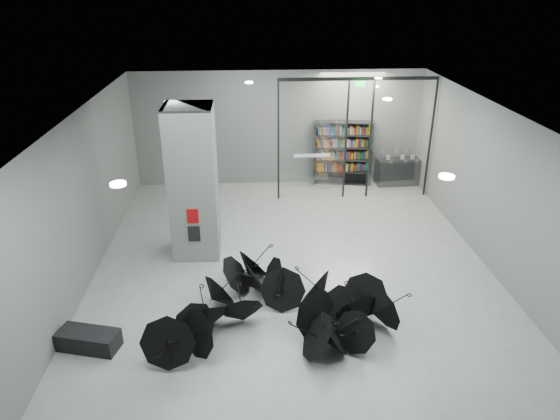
{
  "coord_description": "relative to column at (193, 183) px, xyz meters",
  "views": [
    {
      "loc": [
        -1.03,
        -10.08,
        6.74
      ],
      "look_at": [
        -0.3,
        1.5,
        1.4
      ],
      "focal_mm": 32.21,
      "sensor_mm": 36.0,
      "label": 1
    }
  ],
  "objects": [
    {
      "name": "shop_counter",
      "position": [
        6.77,
        4.55,
        -1.53
      ],
      "size": [
        1.6,
        0.72,
        0.94
      ],
      "primitive_type": "cube",
      "rotation": [
        0.0,
        0.0,
        0.06
      ],
      "color": "black",
      "rests_on": "ground"
    },
    {
      "name": "column",
      "position": [
        0.0,
        0.0,
        0.0
      ],
      "size": [
        1.2,
        1.2,
        4.0
      ],
      "primitive_type": "cube",
      "color": "slate",
      "rests_on": "ground"
    },
    {
      "name": "bookshelf",
      "position": [
        4.77,
        4.75,
        -0.86
      ],
      "size": [
        2.12,
        0.77,
        2.29
      ],
      "primitive_type": null,
      "rotation": [
        0.0,
        0.0,
        -0.17
      ],
      "color": "black",
      "rests_on": "ground"
    },
    {
      "name": "info_panel",
      "position": [
        0.0,
        -0.62,
        -1.15
      ],
      "size": [
        0.3,
        0.03,
        0.42
      ],
      "primitive_type": "cube",
      "color": "black",
      "rests_on": "column"
    },
    {
      "name": "room",
      "position": [
        2.5,
        -2.0,
        0.84
      ],
      "size": [
        14.0,
        14.02,
        4.01
      ],
      "color": "gray",
      "rests_on": "ground"
    },
    {
      "name": "umbrella_cluster",
      "position": [
        2.0,
        -3.28,
        -1.7
      ],
      "size": [
        5.34,
        4.07,
        1.27
      ],
      "color": "black",
      "rests_on": "ground"
    },
    {
      "name": "glass_partition",
      "position": [
        4.89,
        3.5,
        0.18
      ],
      "size": [
        5.06,
        0.08,
        4.0
      ],
      "color": "silver",
      "rests_on": "ground"
    },
    {
      "name": "fire_cabinet",
      "position": [
        0.0,
        -0.62,
        -0.65
      ],
      "size": [
        0.28,
        0.04,
        0.38
      ],
      "primitive_type": "cube",
      "color": "#A50A07",
      "rests_on": "column"
    },
    {
      "name": "bench",
      "position": [
        -1.84,
        -3.84,
        -1.81
      ],
      "size": [
        1.3,
        0.81,
        0.39
      ],
      "primitive_type": "cube",
      "rotation": [
        0.0,
        0.0,
        -0.26
      ],
      "color": "black",
      "rests_on": "ground"
    },
    {
      "name": "exit_sign",
      "position": [
        4.9,
        3.3,
        1.82
      ],
      "size": [
        0.3,
        0.06,
        0.15
      ],
      "primitive_type": "cube",
      "color": "#0CE533",
      "rests_on": "room"
    }
  ]
}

